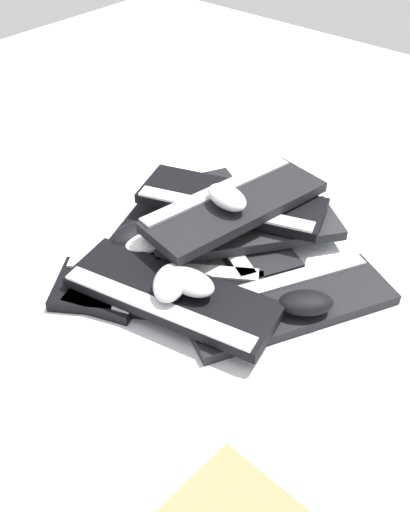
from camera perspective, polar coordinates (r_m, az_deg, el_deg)
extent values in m
plane|color=silver|center=(1.23, -3.10, -3.16)|extent=(3.20, 3.20, 0.00)
cube|color=black|center=(1.32, -6.58, 0.74)|extent=(0.29, 0.46, 0.02)
cube|color=#B2B5BA|center=(1.29, -4.38, 0.71)|extent=(0.18, 0.40, 0.01)
cube|color=black|center=(1.21, -4.69, -3.50)|extent=(0.45, 0.37, 0.02)
cube|color=silver|center=(1.24, -4.27, -1.22)|extent=(0.37, 0.27, 0.01)
cube|color=black|center=(1.19, 8.44, -4.84)|extent=(0.34, 0.46, 0.02)
cube|color=#B2B5BA|center=(1.21, 7.25, -2.61)|extent=(0.23, 0.39, 0.01)
cube|color=black|center=(1.40, 2.83, 3.48)|extent=(0.46, 0.34, 0.02)
cube|color=#B2B5BA|center=(1.37, 0.70, 3.47)|extent=(0.39, 0.23, 0.01)
cube|color=black|center=(1.16, -3.34, -3.85)|extent=(0.46, 0.24, 0.02)
cube|color=silver|center=(1.11, -4.87, -5.04)|extent=(0.42, 0.13, 0.01)
cube|color=#232326|center=(1.32, 4.09, 2.66)|extent=(0.38, 0.44, 0.02)
cube|color=#B2B5BA|center=(1.36, 3.46, 4.56)|extent=(0.28, 0.36, 0.01)
cube|color=black|center=(1.36, 2.68, 5.55)|extent=(0.46, 0.29, 0.02)
cube|color=silver|center=(1.31, 1.92, 4.79)|extent=(0.41, 0.18, 0.01)
cube|color=black|center=(1.30, 3.00, 5.04)|extent=(0.23, 0.46, 0.02)
cube|color=#B2B5BA|center=(1.32, 1.41, 6.66)|extent=(0.11, 0.42, 0.01)
ellipsoid|color=black|center=(1.15, 10.04, -4.62)|extent=(0.13, 0.12, 0.04)
ellipsoid|color=#B7B7BC|center=(1.13, -3.52, -2.67)|extent=(0.12, 0.13, 0.04)
ellipsoid|color=silver|center=(1.51, -4.08, 6.83)|extent=(0.12, 0.13, 0.04)
ellipsoid|color=silver|center=(1.28, -5.65, 1.29)|extent=(0.11, 0.13, 0.04)
ellipsoid|color=#B7B7BC|center=(1.13, -1.53, -2.60)|extent=(0.12, 0.08, 0.04)
ellipsoid|color=black|center=(1.31, -7.42, 2.17)|extent=(0.07, 0.11, 0.04)
ellipsoid|color=#B7B7BC|center=(1.26, 2.22, 5.91)|extent=(0.12, 0.09, 0.04)
cylinder|color=black|center=(1.47, -1.29, 5.27)|extent=(0.08, 0.04, 0.01)
cylinder|color=black|center=(1.41, -0.17, 3.40)|extent=(0.07, 0.05, 0.01)
cylinder|color=black|center=(1.35, 1.87, 1.52)|extent=(0.10, 0.01, 0.01)
cylinder|color=black|center=(1.29, 4.41, -0.84)|extent=(0.10, 0.06, 0.01)
cylinder|color=black|center=(1.22, 6.24, -3.53)|extent=(0.08, 0.04, 0.01)
cylinder|color=black|center=(1.17, 7.81, -6.15)|extent=(0.07, 0.06, 0.01)
sphere|color=black|center=(1.51, -1.94, 6.13)|extent=(0.01, 0.01, 0.01)
sphere|color=black|center=(1.44, -0.60, 4.37)|extent=(0.01, 0.01, 0.01)
sphere|color=black|center=(1.37, 0.27, 2.38)|extent=(0.01, 0.01, 0.01)
sphere|color=black|center=(1.33, 3.54, 0.62)|extent=(0.01, 0.01, 0.01)
sphere|color=black|center=(1.25, 5.34, -2.39)|extent=(0.01, 0.01, 0.01)
sphere|color=black|center=(1.20, 7.18, -4.72)|extent=(0.01, 0.01, 0.01)
sphere|color=black|center=(1.15, 8.47, -7.64)|extent=(0.01, 0.01, 0.01)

